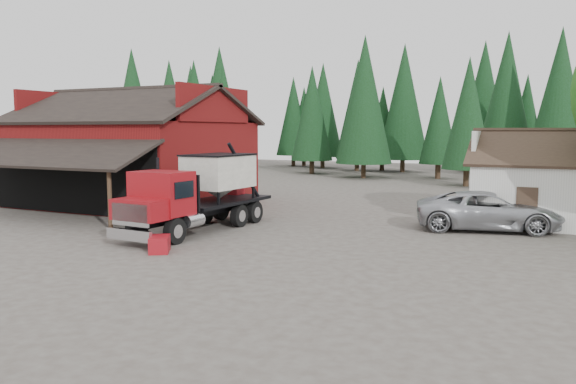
% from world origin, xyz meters
% --- Properties ---
extents(ground, '(120.00, 120.00, 0.00)m').
position_xyz_m(ground, '(0.00, 0.00, 0.00)').
color(ground, '#4B433B').
rests_on(ground, ground).
extents(red_barn, '(12.80, 13.63, 7.18)m').
position_xyz_m(red_barn, '(-11.00, 9.90, 2.69)').
color(red_barn, maroon).
rests_on(red_barn, ground).
extents(farmhouse, '(8.60, 6.42, 4.65)m').
position_xyz_m(farmhouse, '(13.00, 13.00, 1.67)').
color(farmhouse, silver).
rests_on(farmhouse, ground).
extents(conifer_backdrop, '(76.00, 16.00, 16.00)m').
position_xyz_m(conifer_backdrop, '(0.00, 42.00, 0.00)').
color(conifer_backdrop, black).
rests_on(conifer_backdrop, ground).
extents(near_pine_a, '(4.40, 4.40, 11.40)m').
position_xyz_m(near_pine_a, '(-22.00, 28.00, 6.39)').
color(near_pine_a, '#382619').
rests_on(near_pine_a, ground).
extents(near_pine_b, '(3.96, 3.96, 10.40)m').
position_xyz_m(near_pine_b, '(6.00, 30.00, 5.89)').
color(near_pine_b, '#382619').
rests_on(near_pine_b, ground).
extents(near_pine_d, '(5.28, 5.28, 13.40)m').
position_xyz_m(near_pine_d, '(-4.00, 34.00, 7.39)').
color(near_pine_d, '#382619').
rests_on(near_pine_d, ground).
extents(feed_truck, '(2.80, 8.89, 3.96)m').
position_xyz_m(feed_truck, '(-1.82, 3.71, 1.85)').
color(feed_truck, black).
rests_on(feed_truck, ground).
extents(silver_car, '(6.88, 4.33, 1.77)m').
position_xyz_m(silver_car, '(9.92, 9.56, 0.88)').
color(silver_car, '#AAACB2').
rests_on(silver_car, ground).
extents(equip_box, '(1.17, 1.30, 0.60)m').
position_xyz_m(equip_box, '(-0.59, -0.69, 0.30)').
color(equip_box, maroon).
rests_on(equip_box, ground).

